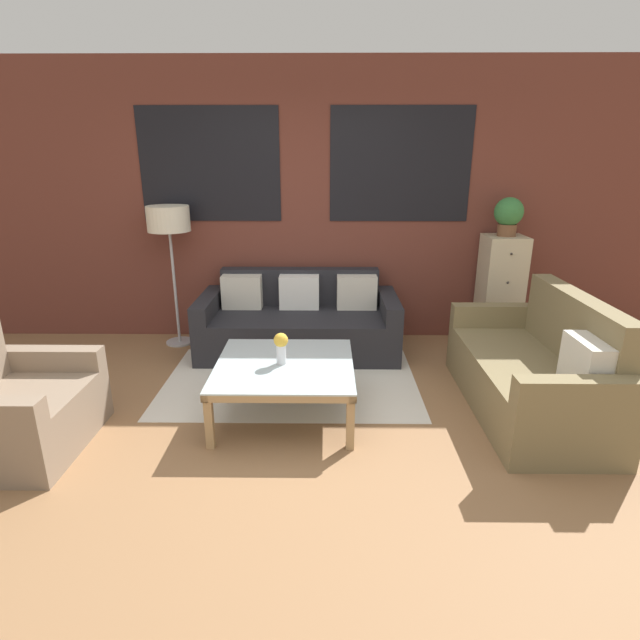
{
  "coord_description": "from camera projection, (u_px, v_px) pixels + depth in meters",
  "views": [
    {
      "loc": [
        0.21,
        -2.79,
        1.89
      ],
      "look_at": [
        0.16,
        1.26,
        0.55
      ],
      "focal_mm": 28.0,
      "sensor_mm": 36.0,
      "label": 1
    }
  ],
  "objects": [
    {
      "name": "couch_dark",
      "position": [
        299.0,
        323.0,
        5.01
      ],
      "size": [
        1.95,
        0.88,
        0.78
      ],
      "color": "#232328",
      "rests_on": "ground_plane"
    },
    {
      "name": "wall_back_brick",
      "position": [
        305.0,
        205.0,
        5.12
      ],
      "size": [
        8.4,
        0.09,
        2.8
      ],
      "color": "brown",
      "rests_on": "ground_plane"
    },
    {
      "name": "settee_vintage",
      "position": [
        534.0,
        373.0,
        3.81
      ],
      "size": [
        0.8,
        1.7,
        0.92
      ],
      "color": "olive",
      "rests_on": "ground_plane"
    },
    {
      "name": "coffee_table",
      "position": [
        285.0,
        370.0,
        3.73
      ],
      "size": [
        1.02,
        1.02,
        0.42
      ],
      "color": "silver",
      "rests_on": "ground_plane"
    },
    {
      "name": "rug",
      "position": [
        291.0,
        381.0,
        4.4
      ],
      "size": [
        2.19,
        1.47,
        0.0
      ],
      "color": "silver",
      "rests_on": "ground_plane"
    },
    {
      "name": "floor_lamp",
      "position": [
        169.0,
        225.0,
        4.9
      ],
      "size": [
        0.42,
        0.42,
        1.43
      ],
      "color": "#B2B2B7",
      "rests_on": "ground_plane"
    },
    {
      "name": "potted_plant",
      "position": [
        509.0,
        215.0,
        4.86
      ],
      "size": [
        0.28,
        0.28,
        0.37
      ],
      "color": "brown",
      "rests_on": "drawer_cabinet"
    },
    {
      "name": "drawer_cabinet",
      "position": [
        500.0,
        291.0,
        5.1
      ],
      "size": [
        0.39,
        0.41,
        1.13
      ],
      "color": "#C6B793",
      "rests_on": "ground_plane"
    },
    {
      "name": "armchair_corner",
      "position": [
        15.0,
        410.0,
        3.33
      ],
      "size": [
        0.8,
        0.95,
        0.84
      ],
      "color": "#84705B",
      "rests_on": "ground_plane"
    },
    {
      "name": "flower_vase",
      "position": [
        281.0,
        346.0,
        3.66
      ],
      "size": [
        0.11,
        0.11,
        0.24
      ],
      "color": "silver",
      "rests_on": "coffee_table"
    },
    {
      "name": "ground_plane",
      "position": [
        293.0,
        461.0,
        3.25
      ],
      "size": [
        16.0,
        16.0,
        0.0
      ],
      "primitive_type": "plane",
      "color": "#8E6642"
    }
  ]
}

